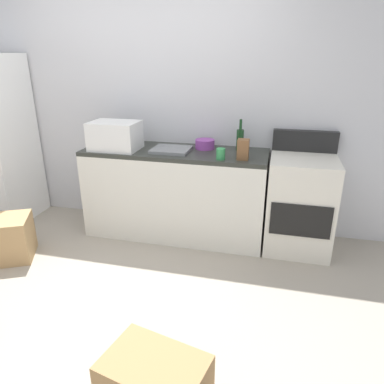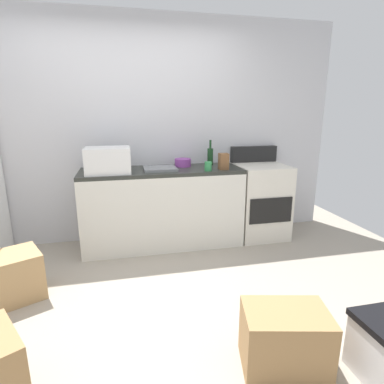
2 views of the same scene
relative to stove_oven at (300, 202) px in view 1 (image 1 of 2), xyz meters
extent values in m
plane|color=#9E9384|center=(-1.52, -1.21, -0.47)|extent=(6.00, 6.00, 0.00)
cube|color=silver|center=(-1.52, 0.34, 0.83)|extent=(5.00, 0.10, 2.60)
cube|color=silver|center=(-1.22, -0.01, -0.04)|extent=(1.80, 0.60, 0.86)
cube|color=#2D302B|center=(-1.22, -0.01, 0.41)|extent=(1.80, 0.60, 0.04)
cube|color=silver|center=(0.00, -0.01, -0.02)|extent=(0.60, 0.60, 0.90)
cube|color=black|center=(0.00, -0.31, -0.05)|extent=(0.52, 0.02, 0.30)
cube|color=black|center=(0.00, 0.25, 0.53)|extent=(0.60, 0.08, 0.20)
cube|color=white|center=(-1.79, -0.11, 0.57)|extent=(0.46, 0.34, 0.27)
cube|color=slate|center=(-1.24, -0.05, 0.45)|extent=(0.36, 0.32, 0.03)
cylinder|color=#193F1E|center=(-0.61, 0.15, 0.53)|extent=(0.07, 0.07, 0.20)
cylinder|color=#193F1E|center=(-0.61, 0.15, 0.68)|extent=(0.03, 0.03, 0.10)
cylinder|color=#338C4C|center=(-0.73, -0.22, 0.48)|extent=(0.08, 0.08, 0.10)
cube|color=brown|center=(-0.54, -0.17, 0.52)|extent=(0.10, 0.10, 0.18)
cylinder|color=purple|center=(-0.95, 0.13, 0.48)|extent=(0.19, 0.19, 0.09)
cube|color=tan|center=(-2.61, -0.86, -0.27)|extent=(0.58, 0.54, 0.40)
camera|label=1|loc=(-0.26, -3.25, 1.32)|focal=33.32mm
camera|label=2|loc=(-1.65, -3.48, 1.08)|focal=29.39mm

